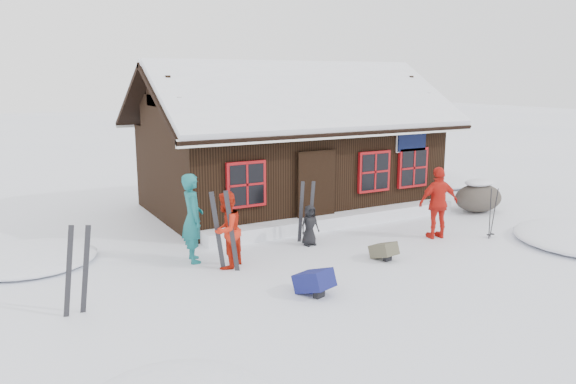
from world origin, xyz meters
name	(u,v)px	position (x,y,z in m)	size (l,w,h in m)	color
ground	(339,258)	(0.00, 0.00, 0.00)	(120.00, 120.00, 0.00)	white
mountain_hut	(289,156)	(1.50, 4.98, 1.58)	(8.90, 6.09, 4.42)	black
snow_drift	(338,220)	(1.50, 2.25, 0.17)	(7.60, 0.60, 0.35)	white
snow_mounds	(351,229)	(1.65, 1.86, 0.00)	(20.60, 13.20, 0.48)	white
skier_teal	(193,218)	(-2.88, 1.34, 0.96)	(0.70, 0.46, 1.93)	#156163
skier_orange_left	(226,230)	(-2.40, 0.62, 0.81)	(0.78, 0.61, 1.61)	red
skier_orange_right	(438,203)	(3.02, 0.13, 0.89)	(1.04, 0.44, 1.78)	red
skier_crouched	(310,225)	(-0.07, 1.14, 0.49)	(0.47, 0.31, 0.97)	black
boulder	(478,197)	(6.05, 1.62, 0.45)	(1.51, 1.13, 0.88)	#4F473F
ski_pair_left	(77,271)	(-5.50, -0.37, 0.75)	(0.54, 0.18, 1.59)	black
ski_pair_mid	(225,232)	(-2.51, 0.47, 0.81)	(0.55, 0.27, 1.73)	black
ski_pair_right	(306,212)	(0.03, 1.48, 0.71)	(0.42, 0.17, 1.53)	black
ski_poles	(492,214)	(4.20, -0.50, 0.60)	(0.23, 0.11, 1.29)	black
backpack_blue	(314,285)	(-1.60, -1.55, 0.17)	(0.48, 0.64, 0.35)	#131755
backpack_olive	(384,253)	(0.79, -0.58, 0.14)	(0.40, 0.53, 0.29)	#4D4A37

